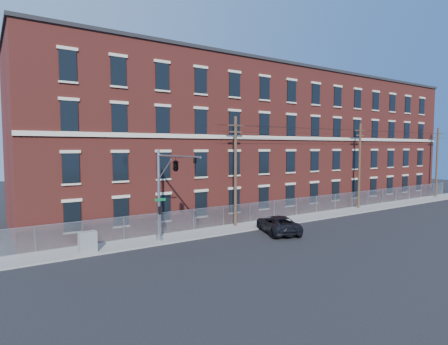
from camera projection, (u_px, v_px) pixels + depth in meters
ground at (256, 243)px, 27.78m from camera, size 140.00×140.00×0.00m
sidewalk at (316, 216)px, 38.54m from camera, size 65.00×3.00×0.12m
mill_building at (262, 141)px, 45.41m from camera, size 55.30×14.32×16.30m
chain_link_fence at (307, 205)px, 39.55m from camera, size 59.06×0.06×1.85m
traffic_signal_mast at (172, 175)px, 25.92m from camera, size 0.90×6.75×7.00m
utility_pole_near at (235, 169)px, 33.17m from camera, size 1.80×0.28×10.00m
utility_pole_mid at (359, 164)px, 43.07m from camera, size 1.80×0.28×10.00m
utility_pole_far at (437, 161)px, 52.98m from camera, size 1.80×0.28×10.00m
overhead_wires at (360, 132)px, 42.81m from camera, size 40.00×0.62×0.62m
pickup_truck at (278, 224)px, 31.19m from camera, size 4.21×5.94×1.51m
utility_cabinet at (88, 242)px, 24.94m from camera, size 1.20×0.66×1.45m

